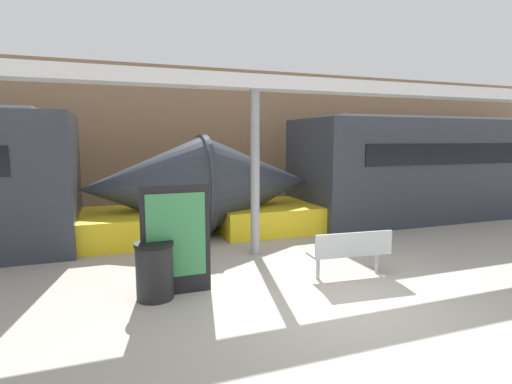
# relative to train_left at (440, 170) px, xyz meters

# --- Properties ---
(ground_plane) EXTENTS (60.00, 60.00, 0.00)m
(ground_plane) POSITION_rel_train_left_xyz_m (-7.01, -5.38, -1.50)
(ground_plane) COLOR #A8A093
(station_wall) EXTENTS (56.00, 0.20, 5.00)m
(station_wall) POSITION_rel_train_left_xyz_m (-7.01, 3.82, 1.00)
(station_wall) COLOR #937051
(station_wall) RESTS_ON ground_plane
(train_left) EXTENTS (15.96, 2.93, 3.20)m
(train_left) POSITION_rel_train_left_xyz_m (0.00, 0.00, 0.00)
(train_left) COLOR #2D333D
(train_left) RESTS_ON ground_plane
(bench_near) EXTENTS (1.54, 0.56, 0.86)m
(bench_near) POSITION_rel_train_left_xyz_m (-6.25, -4.28, -0.98)
(bench_near) COLOR #ADB2B7
(bench_near) RESTS_ON ground_plane
(trash_bin) EXTENTS (0.61, 0.61, 0.92)m
(trash_bin) POSITION_rel_train_left_xyz_m (-9.71, -4.05, -1.04)
(trash_bin) COLOR black
(trash_bin) RESTS_ON ground_plane
(poster_board) EXTENTS (1.11, 0.07, 1.79)m
(poster_board) POSITION_rel_train_left_xyz_m (-9.35, -3.99, -0.59)
(poster_board) COLOR black
(poster_board) RESTS_ON ground_plane
(support_column_near) EXTENTS (0.20, 0.20, 3.54)m
(support_column_near) POSITION_rel_train_left_xyz_m (-7.37, -2.26, 0.27)
(support_column_near) COLOR gray
(support_column_near) RESTS_ON ground_plane
(canopy_beam) EXTENTS (28.00, 0.60, 0.28)m
(canopy_beam) POSITION_rel_train_left_xyz_m (-7.37, -2.26, 2.18)
(canopy_beam) COLOR silver
(canopy_beam) RESTS_ON support_column_near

